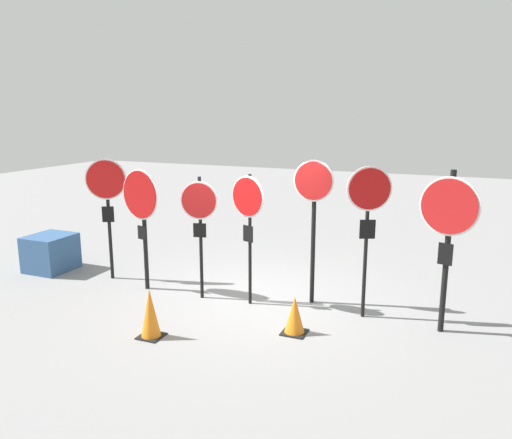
{
  "coord_description": "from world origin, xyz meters",
  "views": [
    {
      "loc": [
        3.34,
        -7.8,
        3.34
      ],
      "look_at": [
        0.06,
        0.0,
        1.49
      ],
      "focal_mm": 35.0,
      "sensor_mm": 36.0,
      "label": 1
    }
  ],
  "objects_px": {
    "stop_sign_4": "(313,203)",
    "stop_sign_5": "(368,207)",
    "traffic_cone_0": "(295,315)",
    "traffic_cone_1": "(150,313)",
    "stop_sign_0": "(107,192)",
    "stop_sign_2": "(199,213)",
    "storage_crate": "(51,253)",
    "stop_sign_1": "(141,206)",
    "stop_sign_3": "(248,209)",
    "stop_sign_6": "(448,224)"
  },
  "relations": [
    {
      "from": "stop_sign_5",
      "to": "stop_sign_2",
      "type": "bearing_deg",
      "value": 162.32
    },
    {
      "from": "stop_sign_3",
      "to": "storage_crate",
      "type": "bearing_deg",
      "value": -162.22
    },
    {
      "from": "stop_sign_1",
      "to": "stop_sign_5",
      "type": "distance_m",
      "value": 4.12
    },
    {
      "from": "traffic_cone_0",
      "to": "storage_crate",
      "type": "distance_m",
      "value": 5.87
    },
    {
      "from": "stop_sign_1",
      "to": "storage_crate",
      "type": "height_order",
      "value": "stop_sign_1"
    },
    {
      "from": "stop_sign_4",
      "to": "traffic_cone_1",
      "type": "xyz_separation_m",
      "value": [
        -1.83,
        -2.25,
        -1.42
      ]
    },
    {
      "from": "stop_sign_4",
      "to": "stop_sign_6",
      "type": "height_order",
      "value": "stop_sign_4"
    },
    {
      "from": "stop_sign_1",
      "to": "stop_sign_3",
      "type": "bearing_deg",
      "value": 16.26
    },
    {
      "from": "traffic_cone_0",
      "to": "stop_sign_2",
      "type": "bearing_deg",
      "value": 160.33
    },
    {
      "from": "stop_sign_5",
      "to": "stop_sign_3",
      "type": "bearing_deg",
      "value": 162.53
    },
    {
      "from": "stop_sign_6",
      "to": "stop_sign_3",
      "type": "bearing_deg",
      "value": -162.74
    },
    {
      "from": "stop_sign_0",
      "to": "stop_sign_4",
      "type": "bearing_deg",
      "value": -22.05
    },
    {
      "from": "stop_sign_6",
      "to": "traffic_cone_0",
      "type": "bearing_deg",
      "value": -140.83
    },
    {
      "from": "stop_sign_0",
      "to": "traffic_cone_1",
      "type": "distance_m",
      "value": 3.3
    },
    {
      "from": "stop_sign_0",
      "to": "stop_sign_3",
      "type": "bearing_deg",
      "value": -29.57
    },
    {
      "from": "storage_crate",
      "to": "stop_sign_6",
      "type": "bearing_deg",
      "value": -0.29
    },
    {
      "from": "stop_sign_4",
      "to": "stop_sign_5",
      "type": "xyz_separation_m",
      "value": [
        0.98,
        -0.29,
        0.05
      ]
    },
    {
      "from": "stop_sign_3",
      "to": "storage_crate",
      "type": "distance_m",
      "value": 4.85
    },
    {
      "from": "stop_sign_6",
      "to": "traffic_cone_1",
      "type": "distance_m",
      "value": 4.62
    },
    {
      "from": "stop_sign_0",
      "to": "stop_sign_6",
      "type": "height_order",
      "value": "stop_sign_6"
    },
    {
      "from": "stop_sign_6",
      "to": "traffic_cone_1",
      "type": "xyz_separation_m",
      "value": [
        -4.01,
        -1.87,
        -1.33
      ]
    },
    {
      "from": "stop_sign_2",
      "to": "stop_sign_4",
      "type": "height_order",
      "value": "stop_sign_4"
    },
    {
      "from": "stop_sign_1",
      "to": "storage_crate",
      "type": "relative_size",
      "value": 2.54
    },
    {
      "from": "stop_sign_1",
      "to": "traffic_cone_1",
      "type": "relative_size",
      "value": 3.02
    },
    {
      "from": "stop_sign_5",
      "to": "storage_crate",
      "type": "xyz_separation_m",
      "value": [
        -6.65,
        -0.06,
        -1.47
      ]
    },
    {
      "from": "stop_sign_2",
      "to": "traffic_cone_0",
      "type": "relative_size",
      "value": 3.75
    },
    {
      "from": "stop_sign_0",
      "to": "traffic_cone_0",
      "type": "relative_size",
      "value": 4.11
    },
    {
      "from": "stop_sign_5",
      "to": "stop_sign_6",
      "type": "height_order",
      "value": "same"
    },
    {
      "from": "traffic_cone_1",
      "to": "stop_sign_0",
      "type": "bearing_deg",
      "value": 139.55
    },
    {
      "from": "stop_sign_3",
      "to": "stop_sign_4",
      "type": "relative_size",
      "value": 0.91
    },
    {
      "from": "stop_sign_6",
      "to": "storage_crate",
      "type": "bearing_deg",
      "value": -164.8
    },
    {
      "from": "stop_sign_5",
      "to": "stop_sign_6",
      "type": "bearing_deg",
      "value": -28.04
    },
    {
      "from": "stop_sign_3",
      "to": "traffic_cone_1",
      "type": "bearing_deg",
      "value": -95.61
    },
    {
      "from": "stop_sign_3",
      "to": "storage_crate",
      "type": "xyz_separation_m",
      "value": [
        -4.67,
        0.14,
        -1.33
      ]
    },
    {
      "from": "stop_sign_2",
      "to": "stop_sign_6",
      "type": "height_order",
      "value": "stop_sign_6"
    },
    {
      "from": "stop_sign_4",
      "to": "stop_sign_5",
      "type": "height_order",
      "value": "stop_sign_4"
    },
    {
      "from": "stop_sign_2",
      "to": "traffic_cone_0",
      "type": "height_order",
      "value": "stop_sign_2"
    },
    {
      "from": "stop_sign_0",
      "to": "storage_crate",
      "type": "xyz_separation_m",
      "value": [
        -1.56,
        -0.03,
        -1.4
      ]
    },
    {
      "from": "stop_sign_4",
      "to": "storage_crate",
      "type": "distance_m",
      "value": 5.85
    },
    {
      "from": "stop_sign_5",
      "to": "traffic_cone_0",
      "type": "height_order",
      "value": "stop_sign_5"
    },
    {
      "from": "stop_sign_0",
      "to": "stop_sign_2",
      "type": "bearing_deg",
      "value": -32.9
    },
    {
      "from": "traffic_cone_1",
      "to": "stop_sign_3",
      "type": "bearing_deg",
      "value": 64.92
    },
    {
      "from": "stop_sign_0",
      "to": "traffic_cone_1",
      "type": "height_order",
      "value": "stop_sign_0"
    },
    {
      "from": "traffic_cone_0",
      "to": "traffic_cone_1",
      "type": "xyz_separation_m",
      "value": [
        -1.95,
        -0.97,
        0.09
      ]
    },
    {
      "from": "stop_sign_2",
      "to": "storage_crate",
      "type": "distance_m",
      "value": 3.96
    },
    {
      "from": "stop_sign_2",
      "to": "traffic_cone_1",
      "type": "relative_size",
      "value": 2.91
    },
    {
      "from": "stop_sign_3",
      "to": "stop_sign_5",
      "type": "relative_size",
      "value": 0.92
    },
    {
      "from": "stop_sign_0",
      "to": "stop_sign_2",
      "type": "height_order",
      "value": "stop_sign_0"
    },
    {
      "from": "stop_sign_1",
      "to": "storage_crate",
      "type": "xyz_separation_m",
      "value": [
        -2.54,
        0.22,
        -1.24
      ]
    },
    {
      "from": "stop_sign_2",
      "to": "stop_sign_1",
      "type": "bearing_deg",
      "value": 166.67
    }
  ]
}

